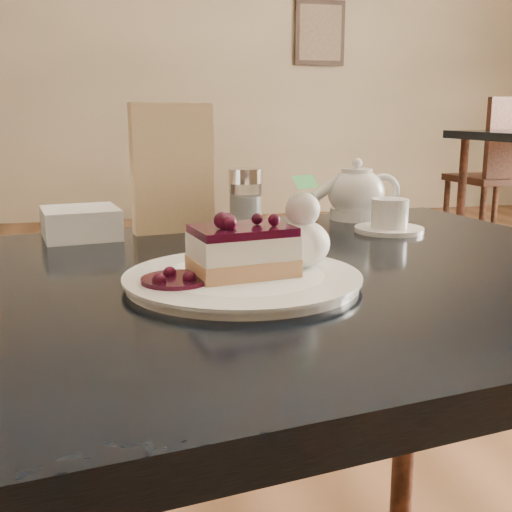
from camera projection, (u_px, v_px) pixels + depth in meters
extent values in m
cube|color=tan|center=(111.00, 40.00, 5.30)|extent=(8.00, 0.02, 3.00)
cube|color=black|center=(320.00, 33.00, 5.64)|extent=(0.45, 0.03, 0.55)
cube|color=black|center=(229.00, 290.00, 0.80)|extent=(1.27, 0.95, 0.04)
cylinder|color=#552818|center=(407.00, 389.00, 1.37)|extent=(0.05, 0.05, 0.69)
cylinder|color=white|center=(243.00, 280.00, 0.75)|extent=(0.27, 0.27, 0.01)
cube|color=tan|center=(242.00, 266.00, 0.75)|extent=(0.13, 0.10, 0.02)
cube|color=white|center=(242.00, 246.00, 0.74)|extent=(0.13, 0.10, 0.03)
cube|color=black|center=(242.00, 230.00, 0.74)|extent=(0.12, 0.10, 0.01)
ellipsoid|color=white|center=(302.00, 244.00, 0.78)|extent=(0.07, 0.07, 0.06)
cylinder|color=black|center=(176.00, 280.00, 0.72)|extent=(0.08, 0.08, 0.01)
cylinder|color=white|center=(389.00, 229.00, 1.08)|extent=(0.12, 0.12, 0.01)
cylinder|color=white|center=(390.00, 213.00, 1.08)|extent=(0.06, 0.06, 0.05)
ellipsoid|color=white|center=(356.00, 195.00, 1.20)|extent=(0.11, 0.11, 0.09)
cylinder|color=white|center=(357.00, 168.00, 1.19)|extent=(0.06, 0.06, 0.01)
cylinder|color=white|center=(319.00, 196.00, 1.19)|extent=(0.06, 0.02, 0.05)
cube|color=#FFF5C1|center=(173.00, 169.00, 1.06)|extent=(0.14, 0.05, 0.21)
cylinder|color=white|center=(246.00, 207.00, 1.08)|extent=(0.05, 0.05, 0.08)
cylinder|color=silver|center=(245.00, 176.00, 1.07)|extent=(0.06, 0.06, 0.02)
cube|color=white|center=(81.00, 223.00, 1.03)|extent=(0.13, 0.13, 0.05)
cylinder|color=#552818|center=(461.00, 205.00, 3.74)|extent=(0.05, 0.05, 0.78)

